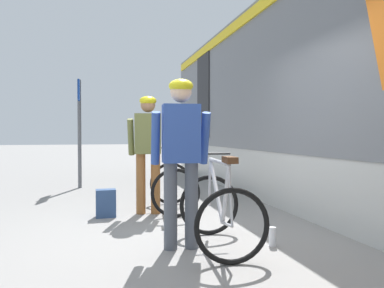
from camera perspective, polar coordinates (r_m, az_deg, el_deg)
The scene contains 8 objects.
ground_plane at distance 4.38m, azimuth 0.71°, elevation -14.28°, with size 80.00×80.00×0.00m, color gray.
cyclist_near_in_olive at distance 5.55m, azimuth -6.81°, elevation 0.08°, with size 0.65×0.39×1.76m.
cyclist_far_in_blue at distance 3.82m, azimuth -1.72°, elevation -0.57°, with size 0.63×0.34×1.76m.
bicycle_near_white at distance 5.79m, azimuth -2.96°, elevation -6.33°, with size 0.84×1.15×0.99m.
bicycle_far_silver at distance 3.92m, azimuth 4.26°, elevation -10.14°, with size 0.81×1.13×0.99m.
backpack_on_platform at distance 5.50m, azimuth -13.19°, elevation -8.91°, with size 0.28×0.18×0.40m, color navy.
water_bottle_near_the_bikes at distance 4.13m, azimuth 12.33°, elevation -13.83°, with size 0.07×0.07×0.20m, color silver.
platform_sign_post at distance 8.56m, azimuth -17.03°, elevation 4.34°, with size 0.08×0.70×2.40m.
Camera 1 is at (-1.10, -4.07, 1.19)m, focal length 34.47 mm.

